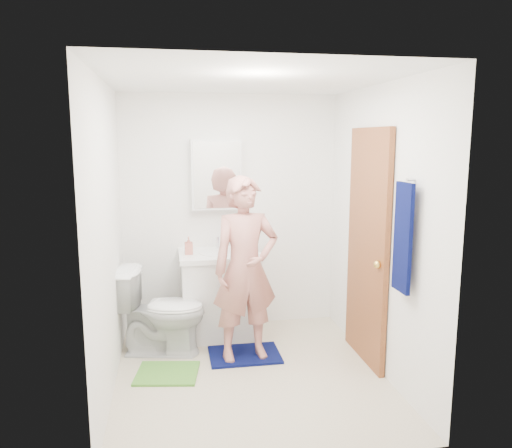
{
  "coord_description": "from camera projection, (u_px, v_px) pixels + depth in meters",
  "views": [
    {
      "loc": [
        -0.63,
        -3.86,
        1.96
      ],
      "look_at": [
        0.1,
        0.25,
        1.24
      ],
      "focal_mm": 35.0,
      "sensor_mm": 36.0,
      "label": 1
    }
  ],
  "objects": [
    {
      "name": "floor",
      "position": [
        250.0,
        376.0,
        4.19
      ],
      "size": [
        2.2,
        2.4,
        0.02
      ],
      "primitive_type": "cube",
      "color": "beige",
      "rests_on": "ground"
    },
    {
      "name": "ceiling",
      "position": [
        249.0,
        78.0,
        3.78
      ],
      "size": [
        2.2,
        2.4,
        0.02
      ],
      "primitive_type": "cube",
      "color": "white",
      "rests_on": "ground"
    },
    {
      "name": "wall_back",
      "position": [
        231.0,
        213.0,
        5.16
      ],
      "size": [
        2.2,
        0.02,
        2.4
      ],
      "primitive_type": "cube",
      "color": "white",
      "rests_on": "ground"
    },
    {
      "name": "wall_front",
      "position": [
        284.0,
        275.0,
        2.81
      ],
      "size": [
        2.2,
        0.02,
        2.4
      ],
      "primitive_type": "cube",
      "color": "white",
      "rests_on": "ground"
    },
    {
      "name": "wall_left",
      "position": [
        106.0,
        239.0,
        3.79
      ],
      "size": [
        0.02,
        2.4,
        2.4
      ],
      "primitive_type": "cube",
      "color": "white",
      "rests_on": "ground"
    },
    {
      "name": "wall_right",
      "position": [
        380.0,
        230.0,
        4.17
      ],
      "size": [
        0.02,
        2.4,
        2.4
      ],
      "primitive_type": "cube",
      "color": "white",
      "rests_on": "ground"
    },
    {
      "name": "vanity_cabinet",
      "position": [
        220.0,
        296.0,
        4.98
      ],
      "size": [
        0.75,
        0.55,
        0.8
      ],
      "primitive_type": "cube",
      "color": "white",
      "rests_on": "floor"
    },
    {
      "name": "countertop",
      "position": [
        220.0,
        255.0,
        4.91
      ],
      "size": [
        0.79,
        0.59,
        0.05
      ],
      "primitive_type": "cube",
      "color": "white",
      "rests_on": "vanity_cabinet"
    },
    {
      "name": "sink_basin",
      "position": [
        220.0,
        254.0,
        4.91
      ],
      "size": [
        0.4,
        0.4,
        0.03
      ],
      "primitive_type": "cylinder",
      "color": "white",
      "rests_on": "countertop"
    },
    {
      "name": "faucet",
      "position": [
        218.0,
        243.0,
        5.07
      ],
      "size": [
        0.03,
        0.03,
        0.12
      ],
      "primitive_type": "cylinder",
      "color": "silver",
      "rests_on": "countertop"
    },
    {
      "name": "medicine_cabinet",
      "position": [
        216.0,
        175.0,
        5.0
      ],
      "size": [
        0.5,
        0.12,
        0.7
      ],
      "primitive_type": "cube",
      "color": "white",
      "rests_on": "wall_back"
    },
    {
      "name": "mirror_panel",
      "position": [
        217.0,
        175.0,
        4.94
      ],
      "size": [
        0.46,
        0.01,
        0.66
      ],
      "primitive_type": "cube",
      "color": "white",
      "rests_on": "wall_back"
    },
    {
      "name": "door",
      "position": [
        367.0,
        247.0,
        4.34
      ],
      "size": [
        0.05,
        0.8,
        2.05
      ],
      "primitive_type": "cube",
      "color": "#9A532A",
      "rests_on": "ground"
    },
    {
      "name": "door_knob",
      "position": [
        378.0,
        265.0,
        4.04
      ],
      "size": [
        0.07,
        0.07,
        0.07
      ],
      "primitive_type": "sphere",
      "color": "gold",
      "rests_on": "door"
    },
    {
      "name": "towel",
      "position": [
        403.0,
        238.0,
        3.6
      ],
      "size": [
        0.03,
        0.24,
        0.8
      ],
      "primitive_type": "cube",
      "color": "#070D43",
      "rests_on": "wall_right"
    },
    {
      "name": "towel_hook",
      "position": [
        411.0,
        180.0,
        3.54
      ],
      "size": [
        0.06,
        0.02,
        0.02
      ],
      "primitive_type": "cylinder",
      "rotation": [
        0.0,
        1.57,
        0.0
      ],
      "color": "silver",
      "rests_on": "wall_right"
    },
    {
      "name": "toilet",
      "position": [
        161.0,
        311.0,
        4.56
      ],
      "size": [
        0.87,
        0.6,
        0.81
      ],
      "primitive_type": "imported",
      "rotation": [
        0.0,
        0.0,
        1.36
      ],
      "color": "white",
      "rests_on": "floor"
    },
    {
      "name": "bath_mat",
      "position": [
        245.0,
        355.0,
        4.55
      ],
      "size": [
        0.64,
        0.46,
        0.02
      ],
      "primitive_type": "cube",
      "rotation": [
        0.0,
        0.0,
        -0.01
      ],
      "color": "#070D43",
      "rests_on": "floor"
    },
    {
      "name": "green_rug",
      "position": [
        167.0,
        373.0,
        4.19
      ],
      "size": [
        0.57,
        0.51,
        0.02
      ],
      "primitive_type": "cube",
      "rotation": [
        0.0,
        0.0,
        -0.17
      ],
      "color": "#569F35",
      "rests_on": "floor"
    },
    {
      "name": "soap_dispenser",
      "position": [
        189.0,
        245.0,
        4.82
      ],
      "size": [
        0.08,
        0.08,
        0.17
      ],
      "primitive_type": "imported",
      "rotation": [
        0.0,
        0.0,
        0.01
      ],
      "color": "#C96D5D",
      "rests_on": "countertop"
    },
    {
      "name": "toothbrush_cup",
      "position": [
        241.0,
        245.0,
        5.03
      ],
      "size": [
        0.15,
        0.15,
        0.09
      ],
      "primitive_type": "imported",
      "rotation": [
        0.0,
        0.0,
        0.38
      ],
      "color": "#774293",
      "rests_on": "countertop"
    },
    {
      "name": "man",
      "position": [
        246.0,
        269.0,
        4.35
      ],
      "size": [
        0.64,
        0.47,
        1.62
      ],
      "primitive_type": "imported",
      "rotation": [
        0.0,
        0.0,
        0.15
      ],
      "color": "tan",
      "rests_on": "bath_mat"
    }
  ]
}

